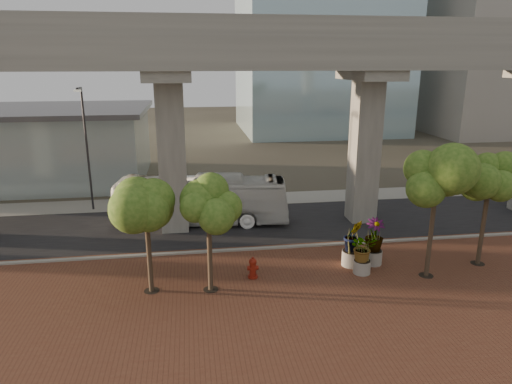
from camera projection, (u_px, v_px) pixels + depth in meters
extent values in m
plane|color=#393529|center=(276.00, 236.00, 27.38)|extent=(160.00, 160.00, 0.00)
cube|color=brown|center=(311.00, 302.00, 19.77)|extent=(70.00, 13.00, 0.06)
cube|color=black|center=(271.00, 224.00, 29.28)|extent=(90.00, 8.00, 0.04)
cube|color=gray|center=(283.00, 247.00, 25.46)|extent=(70.00, 0.25, 0.16)
cube|color=gray|center=(258.00, 199.00, 34.50)|extent=(90.00, 3.00, 0.06)
cube|color=#9C988E|center=(277.00, 53.00, 24.85)|extent=(72.00, 2.40, 1.80)
cube|color=#9C988E|center=(267.00, 54.00, 27.89)|extent=(72.00, 2.40, 1.80)
cube|color=#9C988E|center=(282.00, 25.00, 23.41)|extent=(72.00, 0.12, 1.00)
cube|color=#9C988E|center=(265.00, 31.00, 28.55)|extent=(72.00, 0.12, 1.00)
cube|color=#A2B6BA|center=(12.00, 147.00, 38.97)|extent=(22.00, 12.00, 6.00)
cube|color=#525257|center=(7.00, 111.00, 38.11)|extent=(23.00, 13.00, 0.40)
cube|color=#A7A096|center=(497.00, 46.00, 63.57)|extent=(18.00, 16.00, 24.00)
imported|color=silver|center=(202.00, 200.00, 29.12)|extent=(11.28, 4.13, 3.07)
cylinder|color=maroon|center=(253.00, 276.00, 21.97)|extent=(0.48, 0.48, 0.11)
cylinder|color=maroon|center=(253.00, 269.00, 21.87)|extent=(0.32, 0.32, 0.77)
sphere|color=maroon|center=(253.00, 262.00, 21.76)|extent=(0.37, 0.37, 0.37)
cylinder|color=maroon|center=(253.00, 258.00, 21.71)|extent=(0.11, 0.11, 0.13)
cylinder|color=maroon|center=(253.00, 268.00, 21.85)|extent=(0.53, 0.21, 0.21)
cylinder|color=#9C978D|center=(362.00, 267.00, 22.37)|extent=(0.84, 0.84, 0.66)
imported|color=#305616|center=(363.00, 247.00, 22.09)|extent=(1.87, 1.87, 1.41)
cylinder|color=#9B938C|center=(373.00, 257.00, 23.41)|extent=(0.93, 0.93, 0.72)
imported|color=#305616|center=(374.00, 235.00, 23.07)|extent=(2.27, 2.27, 1.70)
cylinder|color=gray|center=(352.00, 258.00, 23.22)|extent=(1.00, 1.00, 0.78)
imported|color=#305616|center=(353.00, 235.00, 22.88)|extent=(2.23, 2.23, 1.67)
cylinder|color=#4B3B2B|center=(149.00, 259.00, 20.28)|extent=(0.22, 0.22, 3.16)
cylinder|color=black|center=(152.00, 291.00, 20.72)|extent=(0.70, 0.70, 0.01)
cylinder|color=#4B3B2B|center=(210.00, 257.00, 20.40)|extent=(0.22, 0.22, 3.19)
cylinder|color=black|center=(211.00, 289.00, 20.84)|extent=(0.70, 0.70, 0.01)
cylinder|color=#4B3B2B|center=(430.00, 240.00, 21.67)|extent=(0.22, 0.22, 3.75)
cylinder|color=black|center=(426.00, 275.00, 22.19)|extent=(0.70, 0.70, 0.01)
cylinder|color=#4B3B2B|center=(482.00, 230.00, 22.99)|extent=(0.22, 0.22, 3.73)
cylinder|color=black|center=(477.00, 263.00, 23.51)|extent=(0.70, 0.70, 0.01)
cylinder|color=#29292D|center=(87.00, 151.00, 30.95)|extent=(0.15, 0.15, 8.36)
cube|color=#29292D|center=(79.00, 89.00, 29.30)|extent=(0.16, 1.04, 0.16)
cube|color=silver|center=(77.00, 91.00, 28.83)|extent=(0.42, 0.21, 0.13)
cylinder|color=#2A2A2E|center=(365.00, 153.00, 33.56)|extent=(0.12, 0.12, 7.12)
cube|color=#2A2A2E|center=(371.00, 104.00, 32.15)|extent=(0.13, 0.89, 0.13)
cube|color=silver|center=(373.00, 106.00, 31.75)|extent=(0.36, 0.18, 0.11)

